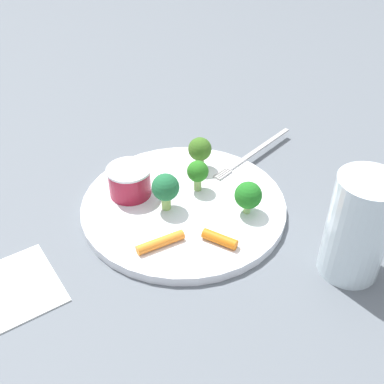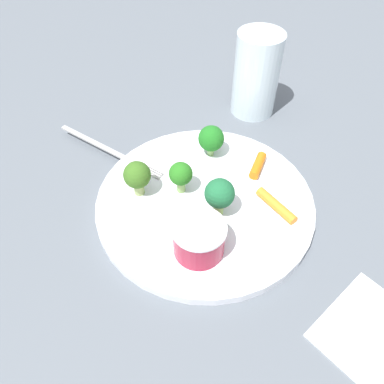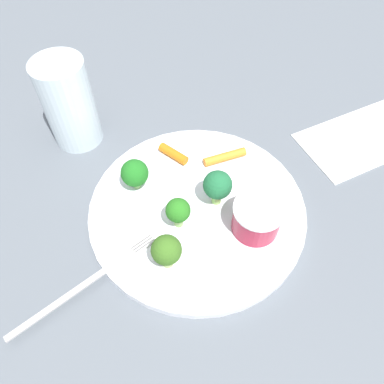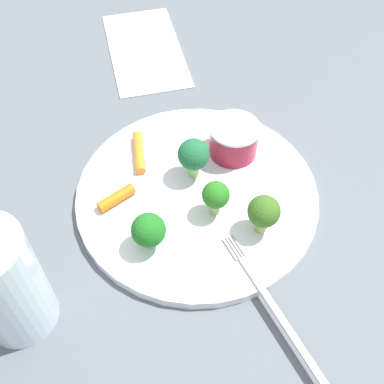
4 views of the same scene
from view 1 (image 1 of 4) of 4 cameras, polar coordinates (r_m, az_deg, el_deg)
name	(u,v)px [view 1 (image 1 of 4)]	position (r m, az deg, el deg)	size (l,w,h in m)	color
ground_plane	(184,209)	(0.61, -1.02, -2.09)	(2.40, 2.40, 0.00)	#575E66
plate	(184,205)	(0.61, -1.03, -1.65)	(0.26, 0.26, 0.01)	white
sauce_cup	(130,181)	(0.61, -7.65, 1.33)	(0.06, 0.06, 0.04)	maroon
broccoli_floret_0	(166,189)	(0.57, -3.18, 0.38)	(0.03, 0.03, 0.05)	#91BF61
broccoli_floret_1	(200,150)	(0.65, 0.97, 5.15)	(0.03, 0.03, 0.05)	#97AD65
broccoli_floret_2	(248,196)	(0.58, 6.90, -0.44)	(0.03, 0.03, 0.04)	#8FC270
broccoli_floret_3	(198,172)	(0.61, 0.71, 2.43)	(0.03, 0.03, 0.04)	#89B262
carrot_stick_0	(160,242)	(0.54, -3.88, -6.15)	(0.01, 0.01, 0.06)	orange
carrot_stick_1	(220,239)	(0.54, 3.50, -5.73)	(0.01, 0.01, 0.04)	orange
fork	(253,153)	(0.70, 7.47, 4.75)	(0.17, 0.07, 0.00)	#B4B2B1
drinking_glass	(358,227)	(0.52, 19.69, -4.11)	(0.07, 0.07, 0.12)	silver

